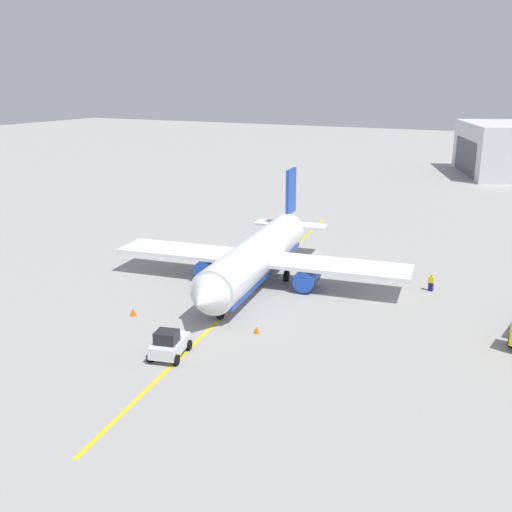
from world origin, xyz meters
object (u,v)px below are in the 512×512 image
Objects in this scene: refueling_worker at (431,283)px; safety_cone_wingtip at (133,312)px; safety_cone_nose at (257,330)px; airplane at (257,257)px; pushback_tug at (169,344)px.

refueling_worker is 28.51m from safety_cone_wingtip.
refueling_worker reaches higher than safety_cone_wingtip.
safety_cone_wingtip is at bearing -50.16° from refueling_worker.
refueling_worker is 19.76m from safety_cone_nose.
safety_cone_wingtip is at bearing -81.99° from safety_cone_nose.
safety_cone_wingtip is (12.59, -5.79, -2.45)m from airplane.
airplane is at bearing -174.67° from pushback_tug.
pushback_tug is at bearing -31.67° from refueling_worker.
airplane is at bearing -70.59° from refueling_worker.
safety_cone_nose is at bearing 150.21° from pushback_tug.
refueling_worker is at bearing 129.84° from safety_cone_wingtip.
safety_cone_nose is (-6.74, 3.86, -0.72)m from pushback_tug.
airplane is at bearing 155.32° from safety_cone_wingtip.
pushback_tug is 9.08m from safety_cone_wingtip.
airplane is 17.91m from pushback_tug.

